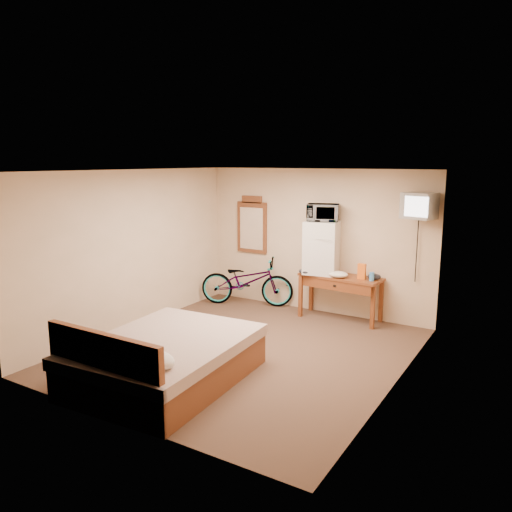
{
  "coord_description": "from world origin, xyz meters",
  "views": [
    {
      "loc": [
        3.56,
        -5.6,
        2.63
      ],
      "look_at": [
        -0.21,
        0.64,
        1.23
      ],
      "focal_mm": 35.0,
      "sensor_mm": 36.0,
      "label": 1
    }
  ],
  "objects_px": {
    "desk": "(340,283)",
    "bicycle": "(247,281)",
    "microwave": "(323,213)",
    "mini_fridge": "(322,247)",
    "bed": "(162,360)",
    "crt_television": "(419,206)",
    "blue_cup": "(372,277)",
    "wall_mirror": "(252,225)"
  },
  "relations": [
    {
      "from": "desk",
      "to": "bed",
      "type": "height_order",
      "value": "bed"
    },
    {
      "from": "microwave",
      "to": "crt_television",
      "type": "relative_size",
      "value": 0.84
    },
    {
      "from": "desk",
      "to": "bed",
      "type": "xyz_separation_m",
      "value": [
        -0.9,
        -3.37,
        -0.34
      ]
    },
    {
      "from": "desk",
      "to": "microwave",
      "type": "height_order",
      "value": "microwave"
    },
    {
      "from": "mini_fridge",
      "to": "bicycle",
      "type": "xyz_separation_m",
      "value": [
        -1.43,
        -0.1,
        -0.74
      ]
    },
    {
      "from": "desk",
      "to": "bicycle",
      "type": "bearing_deg",
      "value": -178.39
    },
    {
      "from": "blue_cup",
      "to": "wall_mirror",
      "type": "height_order",
      "value": "wall_mirror"
    },
    {
      "from": "desk",
      "to": "blue_cup",
      "type": "bearing_deg",
      "value": -4.71
    },
    {
      "from": "crt_television",
      "to": "bed",
      "type": "relative_size",
      "value": 0.27
    },
    {
      "from": "crt_television",
      "to": "bed",
      "type": "height_order",
      "value": "crt_television"
    },
    {
      "from": "crt_television",
      "to": "bicycle",
      "type": "relative_size",
      "value": 0.36
    },
    {
      "from": "microwave",
      "to": "mini_fridge",
      "type": "bearing_deg",
      "value": -143.23
    },
    {
      "from": "microwave",
      "to": "bed",
      "type": "distance_m",
      "value": 3.77
    },
    {
      "from": "crt_television",
      "to": "bed",
      "type": "distance_m",
      "value": 4.33
    },
    {
      "from": "desk",
      "to": "microwave",
      "type": "xyz_separation_m",
      "value": [
        -0.36,
        0.05,
        1.15
      ]
    },
    {
      "from": "blue_cup",
      "to": "crt_television",
      "type": "xyz_separation_m",
      "value": [
        0.65,
        0.07,
        1.15
      ]
    },
    {
      "from": "desk",
      "to": "blue_cup",
      "type": "xyz_separation_m",
      "value": [
        0.55,
        -0.05,
        0.19
      ]
    },
    {
      "from": "crt_television",
      "to": "wall_mirror",
      "type": "distance_m",
      "value": 3.14
    },
    {
      "from": "microwave",
      "to": "bed",
      "type": "bearing_deg",
      "value": -118.45
    },
    {
      "from": "desk",
      "to": "bicycle",
      "type": "relative_size",
      "value": 0.82
    },
    {
      "from": "desk",
      "to": "bicycle",
      "type": "xyz_separation_m",
      "value": [
        -1.79,
        -0.05,
        -0.18
      ]
    },
    {
      "from": "bed",
      "to": "mini_fridge",
      "type": "bearing_deg",
      "value": 81.02
    },
    {
      "from": "mini_fridge",
      "to": "microwave",
      "type": "bearing_deg",
      "value": 56.24
    },
    {
      "from": "blue_cup",
      "to": "bicycle",
      "type": "xyz_separation_m",
      "value": [
        -2.35,
        -0.0,
        -0.37
      ]
    },
    {
      "from": "wall_mirror",
      "to": "bed",
      "type": "relative_size",
      "value": 0.47
    },
    {
      "from": "wall_mirror",
      "to": "bicycle",
      "type": "distance_m",
      "value": 1.05
    },
    {
      "from": "mini_fridge",
      "to": "blue_cup",
      "type": "bearing_deg",
      "value": -6.0
    },
    {
      "from": "mini_fridge",
      "to": "crt_television",
      "type": "bearing_deg",
      "value": -1.02
    },
    {
      "from": "bed",
      "to": "microwave",
      "type": "bearing_deg",
      "value": 81.02
    },
    {
      "from": "blue_cup",
      "to": "bicycle",
      "type": "height_order",
      "value": "bicycle"
    },
    {
      "from": "microwave",
      "to": "wall_mirror",
      "type": "relative_size",
      "value": 0.49
    },
    {
      "from": "desk",
      "to": "bed",
      "type": "bearing_deg",
      "value": -104.94
    },
    {
      "from": "microwave",
      "to": "bicycle",
      "type": "xyz_separation_m",
      "value": [
        -1.43,
        -0.1,
        -1.33
      ]
    },
    {
      "from": "bicycle",
      "to": "desk",
      "type": "bearing_deg",
      "value": -109.39
    },
    {
      "from": "microwave",
      "to": "wall_mirror",
      "type": "height_order",
      "value": "wall_mirror"
    },
    {
      "from": "wall_mirror",
      "to": "blue_cup",
      "type": "bearing_deg",
      "value": -7.46
    },
    {
      "from": "crt_television",
      "to": "bed",
      "type": "bearing_deg",
      "value": -121.86
    },
    {
      "from": "bicycle",
      "to": "blue_cup",
      "type": "bearing_deg",
      "value": -110.89
    },
    {
      "from": "mini_fridge",
      "to": "blue_cup",
      "type": "height_order",
      "value": "mini_fridge"
    },
    {
      "from": "blue_cup",
      "to": "desk",
      "type": "bearing_deg",
      "value": 175.29
    },
    {
      "from": "microwave",
      "to": "bicycle",
      "type": "height_order",
      "value": "microwave"
    },
    {
      "from": "mini_fridge",
      "to": "microwave",
      "type": "distance_m",
      "value": 0.59
    }
  ]
}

